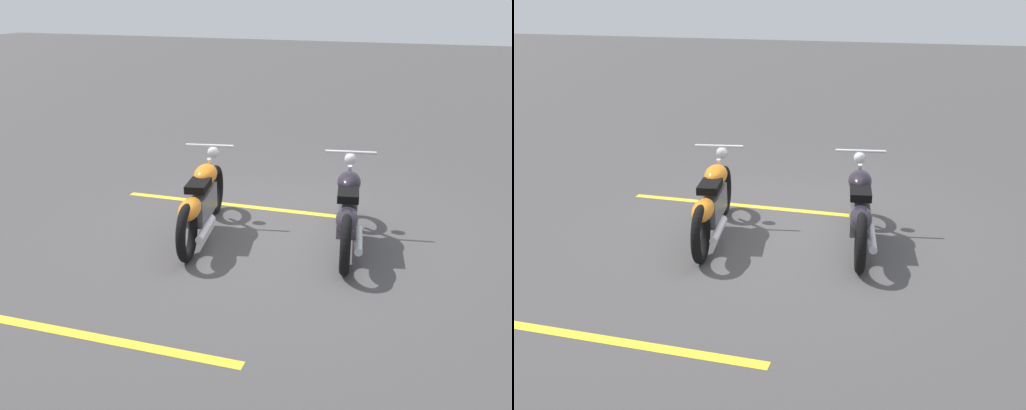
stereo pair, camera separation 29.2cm
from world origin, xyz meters
TOP-DOWN VIEW (x-y plane):
  - ground_plane at (0.00, 0.00)m, footprint 60.00×60.00m
  - motorcycle_bright_foreground at (0.53, -0.86)m, footprint 2.20×0.77m
  - motorcycle_dark_foreground at (0.23, 0.89)m, footprint 2.21×0.74m
  - parking_stripe_near at (-0.66, -0.97)m, footprint 0.25×3.20m
  - parking_stripe_mid at (2.98, -0.97)m, footprint 0.25×3.20m

SIDE VIEW (x-z plane):
  - ground_plane at x=0.00m, z-range 0.00..0.00m
  - parking_stripe_near at x=-0.66m, z-range 0.00..0.01m
  - parking_stripe_mid at x=2.98m, z-range 0.00..0.01m
  - motorcycle_bright_foreground at x=0.53m, z-range -0.06..0.98m
  - motorcycle_dark_foreground at x=0.23m, z-range -0.06..0.98m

